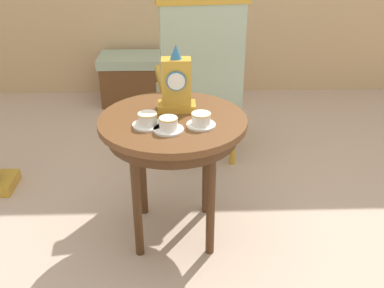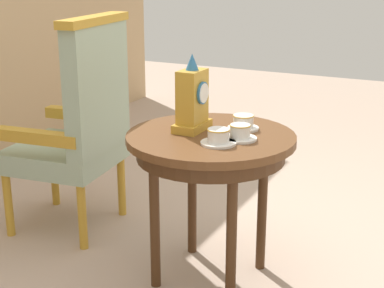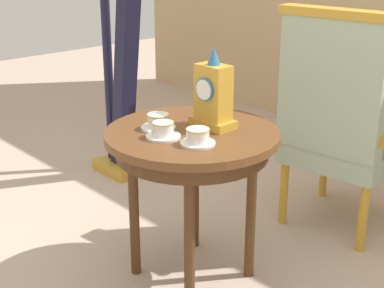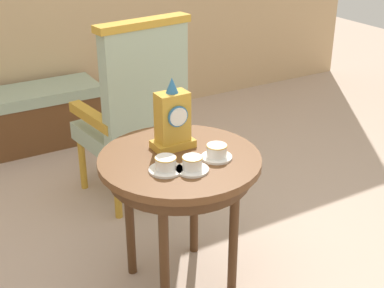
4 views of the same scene
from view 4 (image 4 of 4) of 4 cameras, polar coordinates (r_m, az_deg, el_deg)
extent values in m
plane|color=#BCA38E|center=(2.79, 0.02, -13.87)|extent=(10.00, 10.00, 0.00)
cylinder|color=brown|center=(2.41, -1.30, -1.72)|extent=(0.73, 0.73, 0.03)
cylinder|color=#482B16|center=(2.43, -1.29, -2.82)|extent=(0.64, 0.64, 0.07)
cylinder|color=#482B16|center=(2.79, 0.21, -5.70)|extent=(0.04, 0.04, 0.65)
cylinder|color=#482B16|center=(2.65, -6.59, -7.69)|extent=(0.04, 0.04, 0.65)
cylinder|color=#482B16|center=(2.38, -2.94, -11.81)|extent=(0.04, 0.04, 0.65)
cylinder|color=#482B16|center=(2.54, 4.41, -9.31)|extent=(0.04, 0.04, 0.65)
cylinder|color=white|center=(2.28, -2.77, -2.73)|extent=(0.15, 0.15, 0.01)
cylinder|color=white|center=(2.27, -2.79, -2.01)|extent=(0.09, 0.09, 0.05)
torus|color=gold|center=(2.26, -2.80, -1.46)|extent=(0.09, 0.09, 0.00)
cylinder|color=white|center=(2.28, 0.04, -2.71)|extent=(0.14, 0.14, 0.01)
cylinder|color=white|center=(2.27, 0.04, -1.98)|extent=(0.08, 0.08, 0.06)
torus|color=gold|center=(2.26, 0.04, -1.43)|extent=(0.09, 0.09, 0.00)
cylinder|color=white|center=(2.39, 2.60, -1.39)|extent=(0.14, 0.14, 0.01)
cylinder|color=white|center=(2.37, 2.62, -0.69)|extent=(0.09, 0.09, 0.05)
torus|color=gold|center=(2.36, 2.63, -0.16)|extent=(0.09, 0.09, 0.00)
cube|color=gold|center=(2.48, -2.02, 0.03)|extent=(0.19, 0.11, 0.04)
cube|color=gold|center=(2.43, -2.07, 2.87)|extent=(0.14, 0.09, 0.23)
cylinder|color=teal|center=(2.38, -1.49, 2.91)|extent=(0.10, 0.01, 0.10)
cylinder|color=white|center=(2.37, -1.42, 2.86)|extent=(0.08, 0.00, 0.08)
cone|color=teal|center=(2.38, -2.12, 6.21)|extent=(0.06, 0.06, 0.07)
cube|color=#9EB299|center=(3.34, -6.72, 1.12)|extent=(0.58, 0.58, 0.11)
cube|color=#9EB299|center=(3.03, -4.91, 6.26)|extent=(0.53, 0.15, 0.64)
cube|color=gold|center=(2.94, -5.16, 12.54)|extent=(0.57, 0.17, 0.04)
cube|color=gold|center=(3.39, -3.53, 4.64)|extent=(0.13, 0.47, 0.06)
cube|color=gold|center=(3.18, -10.42, 2.80)|extent=(0.13, 0.47, 0.06)
cylinder|color=gold|center=(3.71, -5.41, -0.17)|extent=(0.04, 0.04, 0.35)
cylinder|color=gold|center=(3.53, -11.45, -2.03)|extent=(0.04, 0.04, 0.35)
cylinder|color=gold|center=(3.38, -1.41, -2.71)|extent=(0.04, 0.04, 0.35)
cylinder|color=gold|center=(3.18, -7.85, -4.94)|extent=(0.04, 0.04, 0.35)
cube|color=#9EB299|center=(4.14, -16.73, 4.97)|extent=(1.00, 0.40, 0.08)
cube|color=brown|center=(4.22, -16.36, 2.17)|extent=(0.96, 0.38, 0.36)
camera|label=1|loc=(1.09, 63.99, 1.13)|focal=41.89mm
camera|label=2|loc=(1.48, -77.40, -9.72)|focal=54.64mm
camera|label=3|loc=(2.74, 52.79, 9.21)|focal=54.02mm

